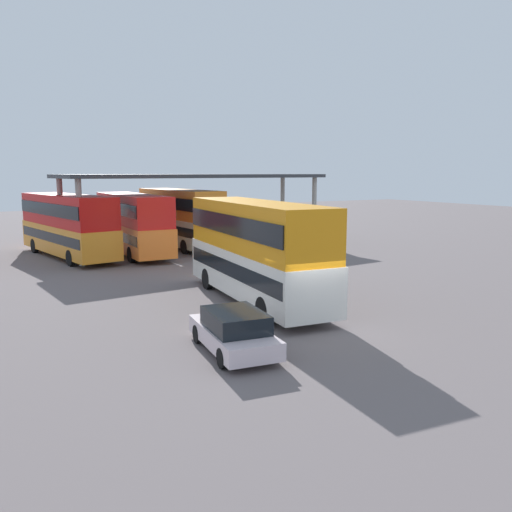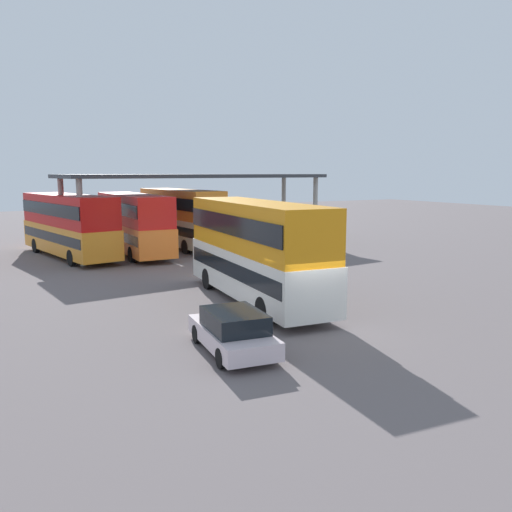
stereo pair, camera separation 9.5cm
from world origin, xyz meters
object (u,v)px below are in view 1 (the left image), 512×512
Objects in this scene: double_decker_near_canopy at (67,223)px; double_decker_far_right at (180,216)px; double_decker_main at (256,247)px; parked_hatchback at (234,331)px; double_decker_mid_row at (133,222)px.

double_decker_near_canopy is 1.13× the size of double_decker_far_right.
parked_hatchback is (-3.87, -5.49, -1.70)m from double_decker_main.
double_decker_near_canopy is at bearing 9.27° from parked_hatchback.
double_decker_mid_row is 1.05× the size of double_decker_far_right.
double_decker_main is 0.92× the size of double_decker_near_canopy.
double_decker_mid_row is (-0.70, 15.96, -0.11)m from double_decker_main.
double_decker_far_right reaches higher than double_decker_mid_row.
double_decker_far_right is at bearing -68.94° from double_decker_mid_row.
double_decker_near_canopy is 8.20m from double_decker_far_right.
double_decker_far_right is (4.03, 1.52, 0.11)m from double_decker_mid_row.
parked_hatchback is 24.13m from double_decker_far_right.
double_decker_near_canopy is at bearing 79.51° from double_decker_mid_row.
double_decker_main reaches higher than parked_hatchback.
double_decker_main reaches higher than double_decker_near_canopy.
double_decker_far_right is at bearing -5.45° from double_decker_main.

